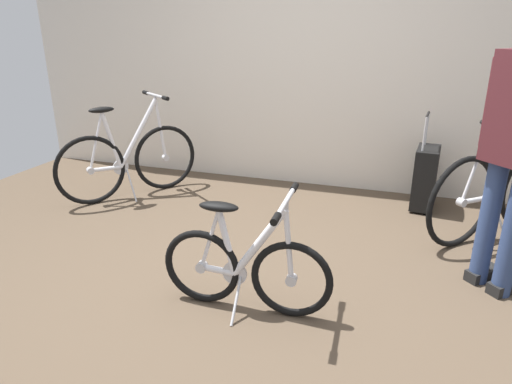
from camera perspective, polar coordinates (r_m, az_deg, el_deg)
ground_plane at (r=2.76m, az=-2.68°, el=-12.45°), size 6.15×6.15×0.00m
back_wall at (r=4.38m, az=7.66°, el=20.67°), size 6.15×0.10×3.07m
folding_bike_foreground at (r=2.47m, az=-1.41°, el=-9.34°), size 0.96×0.53×0.69m
display_bike_left at (r=3.74m, az=28.49°, el=0.42°), size 1.03×1.07×1.00m
display_bike_right at (r=4.27m, az=-15.87°, el=4.02°), size 0.82×1.10×0.93m
rolling_suitcase at (r=4.10m, az=20.76°, el=1.77°), size 0.21×0.38×0.83m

